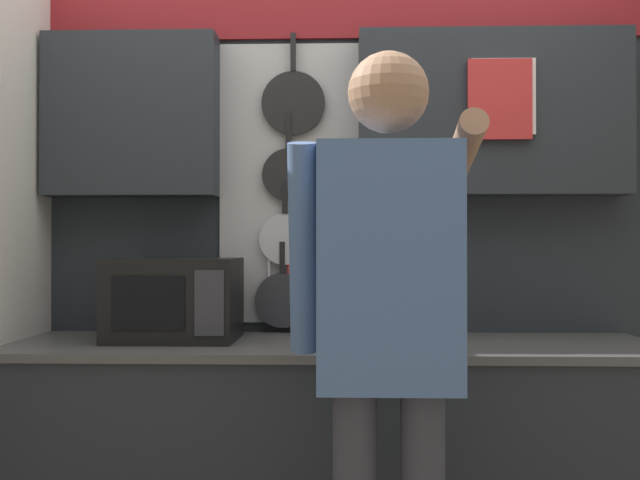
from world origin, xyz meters
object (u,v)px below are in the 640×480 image
(knife_block, at_px, (365,317))
(person, at_px, (388,316))
(microwave, at_px, (175,299))
(utensil_crock, at_px, (414,315))

(knife_block, bearing_deg, person, -87.01)
(microwave, bearing_deg, person, -44.52)
(microwave, xyz_separation_m, person, (0.76, -0.74, 0.01))
(knife_block, xyz_separation_m, person, (0.04, -0.74, 0.08))
(person, bearing_deg, knife_block, 92.99)
(microwave, bearing_deg, utensil_crock, 0.12)
(knife_block, height_order, utensil_crock, utensil_crock)
(person, bearing_deg, utensil_crock, 79.16)
(microwave, height_order, person, person)
(microwave, relative_size, person, 0.26)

